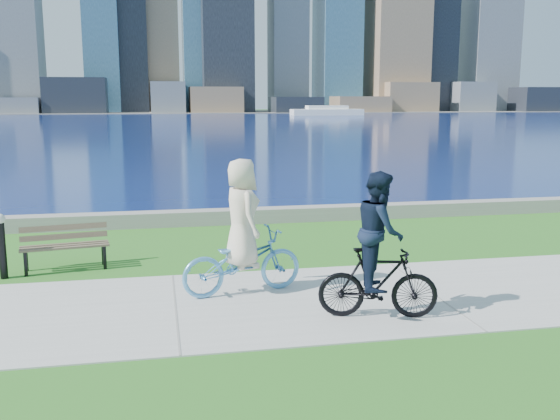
# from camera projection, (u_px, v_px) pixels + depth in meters

# --- Properties ---
(ground) EXTENTS (320.00, 320.00, 0.00)m
(ground) POSITION_uv_depth(u_px,v_px,m) (176.00, 309.00, 9.15)
(ground) COLOR #23641A
(ground) RESTS_ON ground
(concrete_path) EXTENTS (80.00, 3.50, 0.02)m
(concrete_path) POSITION_uv_depth(u_px,v_px,m) (176.00, 309.00, 9.14)
(concrete_path) COLOR #ABAAA5
(concrete_path) RESTS_ON ground
(seawall) EXTENTS (90.00, 0.50, 0.35)m
(seawall) POSITION_uv_depth(u_px,v_px,m) (167.00, 219.00, 15.10)
(seawall) COLOR gray
(seawall) RESTS_ON ground
(bay_water) EXTENTS (320.00, 131.00, 0.01)m
(bay_water) POSITION_uv_depth(u_px,v_px,m) (158.00, 122.00, 78.67)
(bay_water) COLOR navy
(bay_water) RESTS_ON ground
(far_shore) EXTENTS (320.00, 30.00, 0.12)m
(far_shore) POSITION_uv_depth(u_px,v_px,m) (157.00, 112.00, 134.67)
(far_shore) COLOR gray
(far_shore) RESTS_ON ground
(ferry_far) EXTENTS (12.73, 3.64, 1.73)m
(ferry_far) POSITION_uv_depth(u_px,v_px,m) (327.00, 111.00, 110.77)
(ferry_far) COLOR white
(ferry_far) RESTS_ON ground
(park_bench) EXTENTS (1.58, 0.75, 0.79)m
(park_bench) POSITION_uv_depth(u_px,v_px,m) (65.00, 243.00, 11.23)
(park_bench) COLOR black
(park_bench) RESTS_ON ground
(bollard_lamp) EXTENTS (0.18, 0.18, 1.13)m
(bollard_lamp) POSITION_uv_depth(u_px,v_px,m) (2.00, 242.00, 10.61)
(bollard_lamp) COLOR black
(bollard_lamp) RESTS_ON ground
(cyclist_woman) EXTENTS (1.08, 2.05, 2.13)m
(cyclist_woman) POSITION_uv_depth(u_px,v_px,m) (242.00, 244.00, 9.72)
(cyclist_woman) COLOR #5AA3DB
(cyclist_woman) RESTS_ON ground
(cyclist_man) EXTENTS (0.88, 1.73, 2.07)m
(cyclist_man) POSITION_uv_depth(u_px,v_px,m) (379.00, 257.00, 8.61)
(cyclist_man) COLOR black
(cyclist_man) RESTS_ON ground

